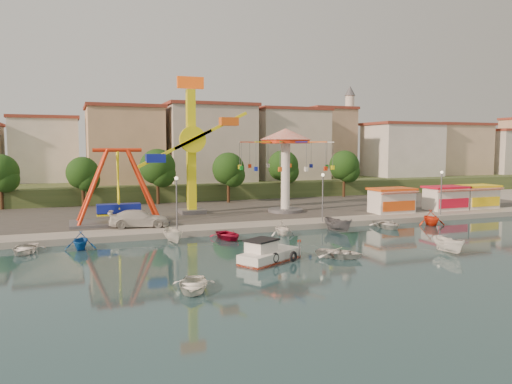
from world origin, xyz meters
name	(u,v)px	position (x,y,z in m)	size (l,w,h in m)	color
ground	(311,258)	(0.00, 0.00, 0.00)	(200.00, 200.00, 0.00)	#142F39
quay_deck	(166,190)	(0.00, 62.00, 0.30)	(200.00, 100.00, 0.60)	#9E998E
asphalt_pad	(210,207)	(0.00, 30.00, 0.60)	(90.00, 28.00, 0.01)	#4C4944
hill_terrace	(162,182)	(0.00, 67.00, 1.50)	(200.00, 60.00, 3.00)	#384C26
pirate_ship_ride	(118,188)	(-12.89, 19.51, 4.39)	(10.00, 5.00, 8.00)	#59595E
kamikaze_tower	(196,150)	(-3.26, 24.47, 8.31)	(9.14, 3.10, 16.50)	#59595E
wave_swinger	(286,151)	(7.50, 21.84, 8.20)	(11.60, 11.60, 10.40)	#59595E
booth_left	(391,200)	(19.45, 16.49, 2.16)	(5.40, 3.78, 3.08)	white
booth_mid	(446,198)	(27.80, 16.49, 2.16)	(5.40, 3.78, 3.08)	white
booth_right	(477,196)	(33.00, 16.49, 2.16)	(5.40, 3.78, 3.08)	white
lamp_post_1	(177,205)	(-8.00, 13.00, 3.10)	(0.14, 0.14, 5.00)	#59595E
lamp_post_2	(323,199)	(8.00, 13.00, 3.10)	(0.14, 0.14, 5.00)	#59595E
lamp_post_3	(441,194)	(24.00, 13.00, 3.10)	(0.14, 0.14, 5.00)	#59595E
tree_0	(0,172)	(-26.00, 36.98, 5.47)	(4.60, 4.60, 7.19)	#382314
tree_1	(83,173)	(-16.00, 36.24, 5.20)	(4.35, 4.35, 6.80)	#382314
tree_2	(158,167)	(-6.00, 35.81, 5.92)	(5.02, 5.02, 7.85)	#382314
tree_3	(228,169)	(4.00, 34.36, 5.55)	(4.68, 4.68, 7.32)	#382314
tree_4	(283,166)	(14.00, 37.35, 5.75)	(4.86, 4.86, 7.60)	#382314
tree_5	(344,165)	(24.00, 35.54, 5.71)	(4.83, 4.83, 7.54)	#382314
building_1	(44,156)	(-21.33, 51.38, 7.32)	(12.33, 9.01, 8.63)	silver
building_2	(128,147)	(-8.19, 51.96, 8.62)	(11.95, 9.28, 11.23)	tan
building_3	(212,153)	(5.60, 48.80, 7.60)	(12.59, 10.50, 9.20)	beige
building_4	(276,153)	(19.07, 52.20, 7.62)	(10.75, 9.23, 9.24)	beige
building_5	(343,147)	(32.37, 50.33, 8.61)	(12.77, 10.96, 11.21)	tan
building_6	(398,144)	(44.15, 48.77, 9.18)	(8.23, 8.98, 12.36)	silver
building_7	(430,153)	(56.03, 53.70, 7.38)	(11.59, 10.93, 8.76)	beige
building_8	(503,144)	(69.93, 47.19, 9.29)	(12.84, 9.28, 12.58)	beige
minaret	(349,128)	(36.00, 54.00, 12.55)	(2.80, 2.80, 18.00)	silver
cabin_motorboat	(268,255)	(-3.68, -0.05, 0.51)	(5.71, 4.51, 1.90)	white
rowboat_a	(339,253)	(2.08, -0.88, 0.39)	(2.67, 3.73, 0.77)	silver
rowboat_b	(193,285)	(-10.90, -5.69, 0.39)	(2.68, 3.75, 0.78)	white
skiff	(449,245)	(11.42, -2.52, 0.69)	(1.34, 3.56, 1.38)	white
van	(139,219)	(-11.19, 16.34, 1.47)	(2.43, 5.99, 1.74)	silver
moored_boat_0	(25,248)	(-21.37, 9.80, 0.39)	(2.72, 3.81, 0.79)	silver
moored_boat_1	(81,240)	(-16.99, 9.80, 0.79)	(2.59, 3.00, 1.58)	#1457B3
moored_boat_2	(173,236)	(-9.02, 9.80, 0.68)	(1.33, 3.53, 1.36)	silver
moored_boat_3	(228,235)	(-3.78, 9.80, 0.40)	(2.78, 3.90, 0.81)	#A80D2D
moored_boat_4	(282,228)	(1.81, 9.80, 0.73)	(2.39, 2.77, 1.46)	white
moored_boat_5	(338,225)	(8.11, 9.80, 0.74)	(1.43, 3.81, 1.47)	#535257
moored_boat_6	(388,224)	(14.22, 9.80, 0.43)	(2.99, 4.19, 0.87)	silver
moored_boat_7	(431,218)	(19.94, 9.80, 0.88)	(2.87, 3.33, 1.75)	red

